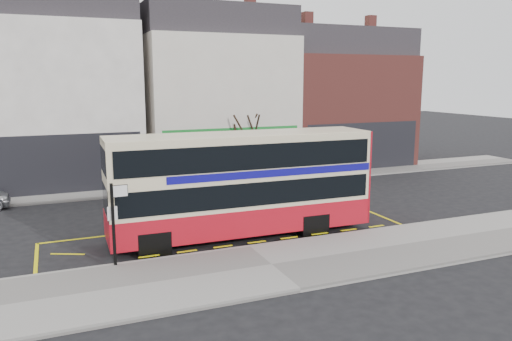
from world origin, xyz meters
name	(u,v)px	position (x,y,z in m)	size (l,w,h in m)	color
ground	(246,247)	(0.00, 0.00, 0.00)	(120.00, 120.00, 0.00)	black
pavement	(272,266)	(0.00, -2.30, 0.07)	(40.00, 4.00, 0.15)	gray
kerb	(249,248)	(0.00, -0.38, 0.07)	(40.00, 0.15, 0.15)	gray
far_pavement	(175,185)	(0.00, 11.00, 0.07)	(50.00, 3.00, 0.15)	gray
road_markings	(231,234)	(0.00, 1.60, 0.01)	(14.00, 3.40, 0.01)	yellow
terrace_left	(62,91)	(-5.50, 14.99, 5.32)	(8.00, 8.01, 11.80)	white
terrace_green_shop	(212,93)	(3.50, 14.99, 5.07)	(9.00, 8.01, 11.30)	beige
terrace_right	(333,99)	(12.50, 14.99, 4.57)	(9.00, 8.01, 10.30)	brown
double_decker_bus	(242,183)	(0.33, 1.18, 2.10)	(10.02, 2.47, 3.99)	beige
bus_stop_post	(115,215)	(-4.57, -0.44, 1.76)	(0.66, 0.12, 2.65)	black
car_grey	(168,183)	(-0.85, 8.85, 0.70)	(1.48, 4.25, 1.40)	#3D4144
car_white	(286,171)	(6.25, 9.59, 0.73)	(2.04, 5.02, 1.46)	#BABABA
street_tree_right	(246,123)	(4.18, 10.76, 3.47)	(2.36, 2.36, 5.09)	black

